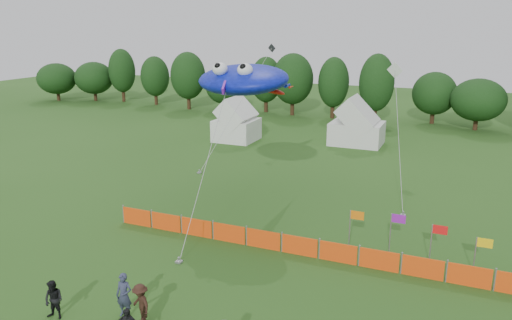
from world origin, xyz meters
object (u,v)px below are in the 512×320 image
at_px(spectator_a, 124,295).
at_px(tent_left, 236,123).
at_px(barrier_fence, 299,246).
at_px(spectator_c, 141,304).
at_px(stingray_kite, 246,79).
at_px(tent_right, 357,126).
at_px(spectator_b, 54,300).

bearing_deg(spectator_a, tent_left, 100.07).
bearing_deg(barrier_fence, spectator_c, -114.98).
xyz_separation_m(barrier_fence, stingray_kite, (-5.31, 5.28, 7.71)).
bearing_deg(stingray_kite, barrier_fence, -44.86).
bearing_deg(tent_right, stingray_kite, -97.95).
bearing_deg(spectator_b, tent_left, 96.36).
relative_size(tent_left, spectator_c, 2.35).
distance_m(tent_left, spectator_a, 31.60).
height_order(tent_left, spectator_c, tent_left).
xyz_separation_m(tent_right, spectator_c, (-1.30, -33.46, -0.94)).
relative_size(spectator_b, stingray_kite, 0.10).
bearing_deg(spectator_a, barrier_fence, 52.45).
relative_size(tent_left, spectator_a, 2.13).
height_order(tent_left, barrier_fence, tent_left).
distance_m(barrier_fence, stingray_kite, 10.74).
relative_size(tent_left, spectator_b, 2.43).
relative_size(tent_left, tent_right, 0.79).
bearing_deg(spectator_a, spectator_b, -160.42).
distance_m(spectator_c, stingray_kite, 15.42).
distance_m(spectator_b, stingray_kite, 16.42).
height_order(tent_left, spectator_b, tent_left).
bearing_deg(stingray_kite, spectator_b, -97.44).
distance_m(tent_left, stingray_kite, 20.06).
bearing_deg(tent_right, spectator_c, -92.22).
bearing_deg(tent_right, barrier_fence, -84.31).
distance_m(barrier_fence, spectator_c, 9.04).
height_order(spectator_a, spectator_b, spectator_a).
bearing_deg(tent_right, spectator_a, -93.80).
height_order(tent_right, spectator_c, tent_right).
height_order(spectator_a, stingray_kite, stingray_kite).
bearing_deg(spectator_a, tent_right, 79.17).
bearing_deg(tent_left, spectator_c, -71.43).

